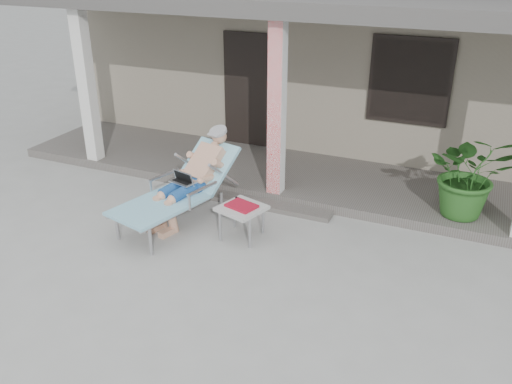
% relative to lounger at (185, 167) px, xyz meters
% --- Properties ---
extents(ground, '(60.00, 60.00, 0.00)m').
position_rel_lounger_xyz_m(ground, '(0.93, -1.01, -0.82)').
color(ground, '#9E9E99').
rests_on(ground, ground).
extents(house, '(10.40, 5.40, 3.30)m').
position_rel_lounger_xyz_m(house, '(0.93, 5.49, 0.85)').
color(house, gray).
rests_on(house, ground).
extents(porch_deck, '(10.00, 2.00, 0.15)m').
position_rel_lounger_xyz_m(porch_deck, '(0.93, 1.99, -0.75)').
color(porch_deck, '#605B56').
rests_on(porch_deck, ground).
extents(porch_overhang, '(10.00, 2.30, 2.85)m').
position_rel_lounger_xyz_m(porch_overhang, '(0.93, 1.94, 1.97)').
color(porch_overhang, silver).
rests_on(porch_overhang, porch_deck).
extents(porch_step, '(2.00, 0.30, 0.07)m').
position_rel_lounger_xyz_m(porch_step, '(0.93, 0.84, -0.78)').
color(porch_step, '#605B56').
rests_on(porch_step, ground).
extents(lounger, '(1.24, 2.12, 1.33)m').
position_rel_lounger_xyz_m(lounger, '(0.00, 0.00, 0.00)').
color(lounger, '#B7B7BC').
rests_on(lounger, ground).
extents(side_table, '(0.69, 0.69, 0.50)m').
position_rel_lounger_xyz_m(side_table, '(0.95, -0.16, -0.40)').
color(side_table, '#B3B3AE').
rests_on(side_table, ground).
extents(potted_palm, '(1.30, 1.18, 1.26)m').
position_rel_lounger_xyz_m(potted_palm, '(3.69, 1.47, -0.04)').
color(potted_palm, '#26591E').
rests_on(potted_palm, porch_deck).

